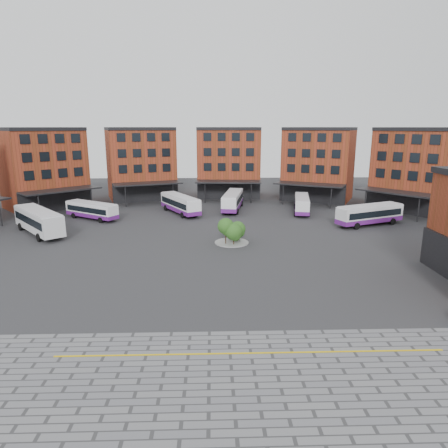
{
  "coord_description": "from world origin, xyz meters",
  "views": [
    {
      "loc": [
        -0.52,
        -37.69,
        14.7
      ],
      "look_at": [
        0.82,
        6.04,
        4.0
      ],
      "focal_mm": 32.0,
      "sensor_mm": 36.0,
      "label": 1
    }
  ],
  "objects_px": {
    "bus_b": "(92,210)",
    "bus_c": "(180,204)",
    "bus_a": "(38,220)",
    "tree_island": "(233,231)",
    "bus_d": "(233,200)",
    "bus_f": "(370,214)",
    "bus_e": "(302,204)"
  },
  "relations": [
    {
      "from": "bus_b",
      "to": "bus_c",
      "type": "bearing_deg",
      "value": -40.74
    },
    {
      "from": "bus_a",
      "to": "bus_b",
      "type": "relative_size",
      "value": 1.17
    },
    {
      "from": "tree_island",
      "to": "bus_b",
      "type": "height_order",
      "value": "tree_island"
    },
    {
      "from": "bus_d",
      "to": "bus_f",
      "type": "xyz_separation_m",
      "value": [
        20.29,
        -12.17,
        -0.03
      ]
    },
    {
      "from": "bus_a",
      "to": "bus_e",
      "type": "relative_size",
      "value": 1.07
    },
    {
      "from": "bus_b",
      "to": "tree_island",
      "type": "bearing_deg",
      "value": -90.53
    },
    {
      "from": "tree_island",
      "to": "bus_c",
      "type": "xyz_separation_m",
      "value": [
        -8.16,
        18.83,
        -0.03
      ]
    },
    {
      "from": "bus_a",
      "to": "bus_f",
      "type": "bearing_deg",
      "value": -36.15
    },
    {
      "from": "bus_b",
      "to": "bus_d",
      "type": "height_order",
      "value": "bus_d"
    },
    {
      "from": "bus_a",
      "to": "bus_c",
      "type": "xyz_separation_m",
      "value": [
        18.75,
        13.13,
        -0.36
      ]
    },
    {
      "from": "tree_island",
      "to": "bus_e",
      "type": "relative_size",
      "value": 0.42
    },
    {
      "from": "bus_a",
      "to": "bus_b",
      "type": "height_order",
      "value": "bus_a"
    },
    {
      "from": "bus_f",
      "to": "bus_b",
      "type": "bearing_deg",
      "value": -119.87
    },
    {
      "from": "bus_b",
      "to": "bus_e",
      "type": "xyz_separation_m",
      "value": [
        35.28,
        4.15,
        0.04
      ]
    },
    {
      "from": "bus_b",
      "to": "bus_e",
      "type": "distance_m",
      "value": 35.53
    },
    {
      "from": "bus_a",
      "to": "bus_f",
      "type": "relative_size",
      "value": 0.99
    },
    {
      "from": "tree_island",
      "to": "bus_d",
      "type": "bearing_deg",
      "value": 87.05
    },
    {
      "from": "bus_a",
      "to": "bus_f",
      "type": "xyz_separation_m",
      "value": [
        48.31,
        3.68,
        -0.36
      ]
    },
    {
      "from": "bus_a",
      "to": "bus_d",
      "type": "distance_m",
      "value": 32.19
    },
    {
      "from": "bus_a",
      "to": "bus_c",
      "type": "bearing_deg",
      "value": -5.5
    },
    {
      "from": "tree_island",
      "to": "bus_a",
      "type": "bearing_deg",
      "value": 168.04
    },
    {
      "from": "bus_a",
      "to": "bus_b",
      "type": "xyz_separation_m",
      "value": [
        4.71,
        9.07,
        -0.55
      ]
    },
    {
      "from": "bus_d",
      "to": "tree_island",
      "type": "bearing_deg",
      "value": -82.86
    },
    {
      "from": "bus_e",
      "to": "bus_a",
      "type": "bearing_deg",
      "value": -150.5
    },
    {
      "from": "bus_e",
      "to": "bus_f",
      "type": "height_order",
      "value": "bus_f"
    },
    {
      "from": "bus_f",
      "to": "bus_d",
      "type": "bearing_deg",
      "value": -143.78
    },
    {
      "from": "tree_island",
      "to": "bus_a",
      "type": "distance_m",
      "value": 27.5
    },
    {
      "from": "bus_f",
      "to": "bus_e",
      "type": "bearing_deg",
      "value": -161.74
    },
    {
      "from": "bus_f",
      "to": "bus_c",
      "type": "bearing_deg",
      "value": -130.56
    },
    {
      "from": "bus_c",
      "to": "bus_d",
      "type": "bearing_deg",
      "value": -12.61
    },
    {
      "from": "bus_c",
      "to": "bus_f",
      "type": "relative_size",
      "value": 0.98
    },
    {
      "from": "bus_c",
      "to": "bus_e",
      "type": "relative_size",
      "value": 1.05
    }
  ]
}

